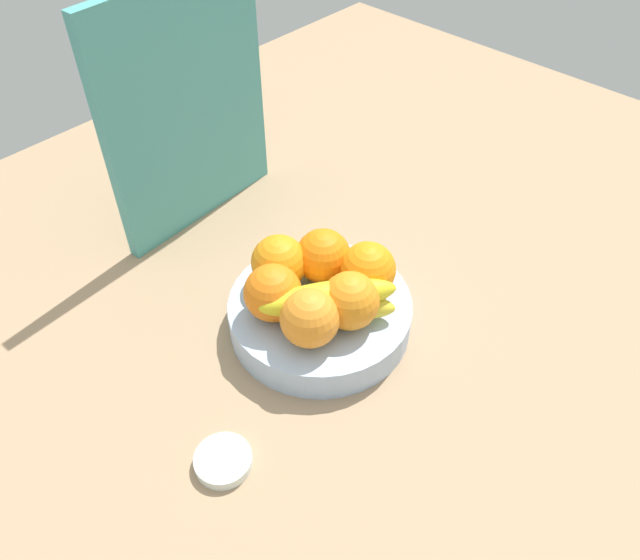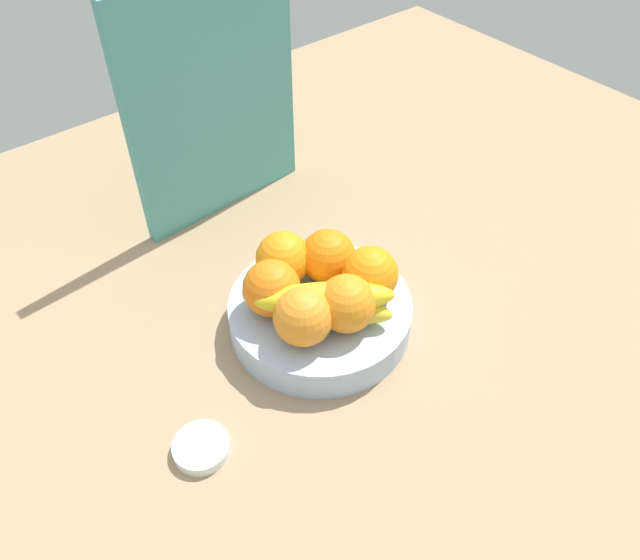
{
  "view_description": "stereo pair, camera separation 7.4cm",
  "coord_description": "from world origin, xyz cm",
  "px_view_note": "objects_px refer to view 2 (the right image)",
  "views": [
    {
      "loc": [
        -37.86,
        -35.53,
        63.3
      ],
      "look_at": [
        2.36,
        2.06,
        8.5
      ],
      "focal_mm": 35.22,
      "sensor_mm": 36.0,
      "label": 1
    },
    {
      "loc": [
        -32.45,
        -40.59,
        63.3
      ],
      "look_at": [
        2.36,
        2.06,
        8.5
      ],
      "focal_mm": 35.22,
      "sensor_mm": 36.0,
      "label": 2
    }
  ],
  "objects_px": {
    "orange_front_left": "(328,257)",
    "jar_lid": "(201,448)",
    "fruit_bowl": "(320,314)",
    "orange_back_left": "(303,317)",
    "orange_back_right": "(346,304)",
    "banana_bunch": "(326,302)",
    "orange_top_stack": "(370,274)",
    "orange_center": "(272,288)",
    "cutting_board": "(214,102)",
    "orange_front_right": "(283,259)"
  },
  "relations": [
    {
      "from": "orange_front_left",
      "to": "jar_lid",
      "type": "bearing_deg",
      "value": -160.69
    },
    {
      "from": "fruit_bowl",
      "to": "jar_lid",
      "type": "bearing_deg",
      "value": -164.58
    },
    {
      "from": "orange_back_left",
      "to": "orange_back_right",
      "type": "xyz_separation_m",
      "value": [
        0.05,
        -0.02,
        0.0
      ]
    },
    {
      "from": "orange_back_left",
      "to": "banana_bunch",
      "type": "xyz_separation_m",
      "value": [
        0.04,
        0.0,
        -0.01
      ]
    },
    {
      "from": "jar_lid",
      "to": "orange_top_stack",
      "type": "bearing_deg",
      "value": 6.57
    },
    {
      "from": "orange_top_stack",
      "to": "orange_center",
      "type": "bearing_deg",
      "value": 152.24
    },
    {
      "from": "fruit_bowl",
      "to": "cutting_board",
      "type": "distance_m",
      "value": 0.34
    },
    {
      "from": "orange_back_left",
      "to": "banana_bunch",
      "type": "relative_size",
      "value": 0.45
    },
    {
      "from": "orange_back_right",
      "to": "orange_top_stack",
      "type": "relative_size",
      "value": 1.0
    },
    {
      "from": "orange_center",
      "to": "orange_front_left",
      "type": "bearing_deg",
      "value": 0.19
    },
    {
      "from": "orange_front_left",
      "to": "orange_back_right",
      "type": "distance_m",
      "value": 0.09
    },
    {
      "from": "fruit_bowl",
      "to": "orange_back_left",
      "type": "height_order",
      "value": "orange_back_left"
    },
    {
      "from": "cutting_board",
      "to": "orange_front_right",
      "type": "bearing_deg",
      "value": -107.56
    },
    {
      "from": "jar_lid",
      "to": "cutting_board",
      "type": "bearing_deg",
      "value": 53.25
    },
    {
      "from": "orange_center",
      "to": "orange_top_stack",
      "type": "relative_size",
      "value": 1.0
    },
    {
      "from": "orange_front_left",
      "to": "jar_lid",
      "type": "relative_size",
      "value": 1.13
    },
    {
      "from": "orange_front_right",
      "to": "orange_top_stack",
      "type": "xyz_separation_m",
      "value": [
        0.07,
        -0.09,
        0.0
      ]
    },
    {
      "from": "banana_bunch",
      "to": "fruit_bowl",
      "type": "bearing_deg",
      "value": 64.11
    },
    {
      "from": "fruit_bowl",
      "to": "cutting_board",
      "type": "xyz_separation_m",
      "value": [
        0.05,
        0.3,
        0.16
      ]
    },
    {
      "from": "orange_back_right",
      "to": "orange_front_left",
      "type": "bearing_deg",
      "value": 65.11
    },
    {
      "from": "orange_back_right",
      "to": "jar_lid",
      "type": "bearing_deg",
      "value": -176.76
    },
    {
      "from": "orange_top_stack",
      "to": "banana_bunch",
      "type": "xyz_separation_m",
      "value": [
        -0.07,
        0.0,
        -0.01
      ]
    },
    {
      "from": "fruit_bowl",
      "to": "jar_lid",
      "type": "distance_m",
      "value": 0.23
    },
    {
      "from": "orange_front_right",
      "to": "cutting_board",
      "type": "distance_m",
      "value": 0.27
    },
    {
      "from": "orange_front_left",
      "to": "orange_back_right",
      "type": "height_order",
      "value": "same"
    },
    {
      "from": "cutting_board",
      "to": "banana_bunch",
      "type": "bearing_deg",
      "value": -104.38
    },
    {
      "from": "orange_front_left",
      "to": "banana_bunch",
      "type": "xyz_separation_m",
      "value": [
        -0.05,
        -0.06,
        -0.01
      ]
    },
    {
      "from": "orange_front_right",
      "to": "orange_top_stack",
      "type": "relative_size",
      "value": 1.0
    },
    {
      "from": "orange_back_left",
      "to": "orange_front_right",
      "type": "bearing_deg",
      "value": 66.15
    },
    {
      "from": "jar_lid",
      "to": "orange_back_left",
      "type": "bearing_deg",
      "value": 9.7
    },
    {
      "from": "jar_lid",
      "to": "banana_bunch",
      "type": "bearing_deg",
      "value": 9.2
    },
    {
      "from": "orange_center",
      "to": "orange_front_right",
      "type": "bearing_deg",
      "value": 37.86
    },
    {
      "from": "orange_back_right",
      "to": "orange_back_left",
      "type": "bearing_deg",
      "value": 162.96
    },
    {
      "from": "orange_front_left",
      "to": "orange_back_left",
      "type": "height_order",
      "value": "same"
    },
    {
      "from": "orange_top_stack",
      "to": "banana_bunch",
      "type": "bearing_deg",
      "value": 178.75
    },
    {
      "from": "banana_bunch",
      "to": "orange_back_left",
      "type": "bearing_deg",
      "value": -173.0
    },
    {
      "from": "orange_back_right",
      "to": "jar_lid",
      "type": "height_order",
      "value": "orange_back_right"
    },
    {
      "from": "orange_front_right",
      "to": "orange_back_right",
      "type": "xyz_separation_m",
      "value": [
        0.01,
        -0.11,
        0.0
      ]
    },
    {
      "from": "orange_top_stack",
      "to": "jar_lid",
      "type": "distance_m",
      "value": 0.29
    },
    {
      "from": "orange_back_right",
      "to": "fruit_bowl",
      "type": "bearing_deg",
      "value": 91.83
    },
    {
      "from": "orange_back_left",
      "to": "orange_top_stack",
      "type": "height_order",
      "value": "same"
    },
    {
      "from": "fruit_bowl",
      "to": "orange_front_left",
      "type": "height_order",
      "value": "orange_front_left"
    },
    {
      "from": "fruit_bowl",
      "to": "orange_back_left",
      "type": "relative_size",
      "value": 3.28
    },
    {
      "from": "orange_front_right",
      "to": "orange_top_stack",
      "type": "distance_m",
      "value": 0.11
    },
    {
      "from": "orange_center",
      "to": "jar_lid",
      "type": "height_order",
      "value": "orange_center"
    },
    {
      "from": "fruit_bowl",
      "to": "orange_back_left",
      "type": "bearing_deg",
      "value": -148.25
    },
    {
      "from": "orange_center",
      "to": "banana_bunch",
      "type": "xyz_separation_m",
      "value": [
        0.04,
        -0.06,
        -0.01
      ]
    },
    {
      "from": "banana_bunch",
      "to": "cutting_board",
      "type": "relative_size",
      "value": 0.45
    },
    {
      "from": "orange_back_left",
      "to": "banana_bunch",
      "type": "height_order",
      "value": "orange_back_left"
    },
    {
      "from": "orange_front_right",
      "to": "orange_center",
      "type": "relative_size",
      "value": 1.0
    }
  ]
}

